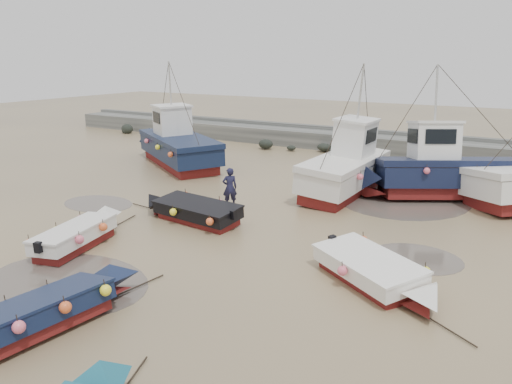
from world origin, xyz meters
TOP-DOWN VIEW (x-y plane):
  - ground at (0.00, 0.00)m, footprint 120.00×120.00m
  - seawall at (0.05, 21.99)m, footprint 60.00×4.92m
  - puddle_a at (-3.37, -2.94)m, footprint 5.46×5.46m
  - puddle_b at (5.23, 4.33)m, footprint 3.08×3.08m
  - puddle_c at (-8.95, 3.36)m, footprint 3.53×3.53m
  - puddle_d at (2.92, 11.35)m, footprint 6.09×6.09m
  - dinghy_0 at (-5.37, -0.61)m, footprint 2.18×5.62m
  - dinghy_1 at (-1.59, -4.76)m, footprint 2.46×5.96m
  - dinghy_4 at (-3.75, 3.66)m, footprint 6.12×2.32m
  - dinghy_5 at (4.75, 1.54)m, footprint 5.30×3.84m
  - cabin_boat_0 at (-11.47, 12.05)m, footprint 10.19×7.29m
  - cabin_boat_1 at (0.13, 11.26)m, footprint 2.85×9.80m
  - cabin_boat_2 at (4.29, 12.53)m, footprint 9.59×6.43m
  - person at (-3.43, 6.04)m, footprint 0.78×0.77m

SIDE VIEW (x-z plane):
  - ground at x=0.00m, z-range 0.00..0.00m
  - person at x=-3.43m, z-range -0.90..0.90m
  - puddle_a at x=-3.37m, z-range 0.00..0.01m
  - puddle_b at x=5.23m, z-range 0.00..0.01m
  - puddle_c at x=-8.95m, z-range 0.00..0.01m
  - puddle_d at x=2.92m, z-range 0.00..0.01m
  - dinghy_4 at x=-3.75m, z-range -0.17..1.26m
  - dinghy_1 at x=-1.59m, z-range -0.16..1.26m
  - dinghy_5 at x=4.75m, z-range -0.16..1.26m
  - dinghy_0 at x=-5.37m, z-range -0.16..1.27m
  - seawall at x=0.05m, z-range -0.12..1.38m
  - cabin_boat_0 at x=-11.47m, z-range -1.80..4.42m
  - cabin_boat_2 at x=4.29m, z-range -1.78..4.44m
  - cabin_boat_1 at x=0.13m, z-range -1.76..4.46m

